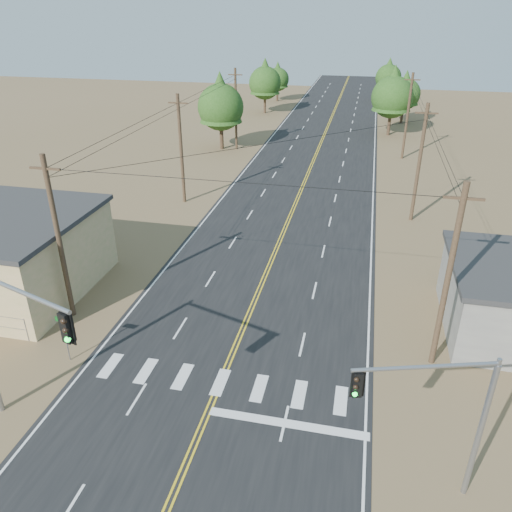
# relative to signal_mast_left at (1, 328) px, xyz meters

# --- Properties ---
(road) EXTENTS (15.00, 200.00, 0.02)m
(road) POSITION_rel_signal_mast_left_xyz_m (7.65, 26.64, -5.34)
(road) COLOR black
(road) RESTS_ON ground
(utility_pole_left_near) EXTENTS (1.80, 0.30, 10.00)m
(utility_pole_left_near) POSITION_rel_signal_mast_left_xyz_m (-2.85, 8.64, -0.23)
(utility_pole_left_near) COLOR #4C3826
(utility_pole_left_near) RESTS_ON ground
(utility_pole_left_mid) EXTENTS (1.80, 0.30, 10.00)m
(utility_pole_left_mid) POSITION_rel_signal_mast_left_xyz_m (-2.85, 28.64, -0.23)
(utility_pole_left_mid) COLOR #4C3826
(utility_pole_left_mid) RESTS_ON ground
(utility_pole_left_far) EXTENTS (1.80, 0.30, 10.00)m
(utility_pole_left_far) POSITION_rel_signal_mast_left_xyz_m (-2.85, 48.64, -0.23)
(utility_pole_left_far) COLOR #4C3826
(utility_pole_left_far) RESTS_ON ground
(utility_pole_right_near) EXTENTS (1.80, 0.30, 10.00)m
(utility_pole_right_near) POSITION_rel_signal_mast_left_xyz_m (18.15, 8.64, -0.23)
(utility_pole_right_near) COLOR #4C3826
(utility_pole_right_near) RESTS_ON ground
(utility_pole_right_mid) EXTENTS (1.80, 0.30, 10.00)m
(utility_pole_right_mid) POSITION_rel_signal_mast_left_xyz_m (18.15, 28.64, -0.23)
(utility_pole_right_mid) COLOR #4C3826
(utility_pole_right_mid) RESTS_ON ground
(utility_pole_right_far) EXTENTS (1.80, 0.30, 10.00)m
(utility_pole_right_far) POSITION_rel_signal_mast_left_xyz_m (18.15, 48.64, -0.23)
(utility_pole_right_far) COLOR #4C3826
(utility_pole_right_far) RESTS_ON ground
(signal_mast_left) EXTENTS (6.39, 2.47, 7.89)m
(signal_mast_left) POSITION_rel_signal_mast_left_xyz_m (0.00, 0.00, 0.00)
(signal_mast_left) COLOR gray
(signal_mast_left) RESTS_ON ground
(signal_mast_right) EXTENTS (4.92, 1.72, 6.50)m
(signal_mast_right) POSITION_rel_signal_mast_left_xyz_m (17.27, 0.21, -0.98)
(signal_mast_right) COLOR gray
(signal_mast_right) RESTS_ON ground
(street_sign) EXTENTS (0.80, 0.08, 2.69)m
(street_sign) POSITION_rel_signal_mast_left_xyz_m (-0.68, 4.64, -3.54)
(street_sign) COLOR gray
(street_sign) RESTS_ON ground
(tree_left_near) EXTENTS (5.80, 5.80, 9.66)m
(tree_left_near) POSITION_rel_signal_mast_left_xyz_m (-4.71, 48.20, 0.56)
(tree_left_near) COLOR #3F2D1E
(tree_left_near) RESTS_ON ground
(tree_left_mid) EXTENTS (5.42, 5.42, 9.04)m
(tree_left_mid) POSITION_rel_signal_mast_left_xyz_m (-4.05, 72.99, 0.18)
(tree_left_mid) COLOR #3F2D1E
(tree_left_mid) RESTS_ON ground
(tree_left_far) EXTENTS (4.36, 4.36, 7.27)m
(tree_left_far) POSITION_rel_signal_mast_left_xyz_m (-4.10, 85.34, -0.90)
(tree_left_far) COLOR #3F2D1E
(tree_left_far) RESTS_ON ground
(tree_right_near) EXTENTS (5.78, 5.78, 9.64)m
(tree_right_near) POSITION_rel_signal_mast_left_xyz_m (16.65, 60.84, 0.55)
(tree_right_near) COLOR #3F2D1E
(tree_right_near) RESTS_ON ground
(tree_right_mid) EXTENTS (4.79, 4.79, 7.99)m
(tree_right_mid) POSITION_rel_signal_mast_left_xyz_m (18.83, 69.81, -0.46)
(tree_right_mid) COLOR #3F2D1E
(tree_right_mid) RESTS_ON ground
(tree_right_far) EXTENTS (4.83, 4.83, 8.04)m
(tree_right_far) POSITION_rel_signal_mast_left_xyz_m (16.65, 89.37, -0.43)
(tree_right_far) COLOR #3F2D1E
(tree_right_far) RESTS_ON ground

